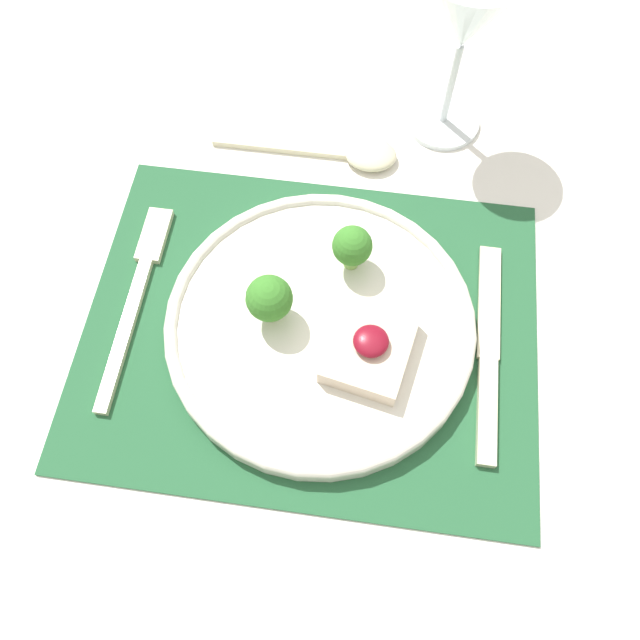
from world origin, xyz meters
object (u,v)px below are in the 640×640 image
(fork, at_px, (138,288))
(wine_glass_near, at_px, (467,19))
(spoon, at_px, (352,153))
(knife, at_px, (488,363))
(dinner_plate, at_px, (322,323))

(fork, relative_size, wine_glass_near, 1.20)
(spoon, bearing_deg, knife, -55.52)
(dinner_plate, bearing_deg, knife, -5.29)
(dinner_plate, xyz_separation_m, spoon, (0.00, 0.21, -0.01))
(dinner_plate, xyz_separation_m, fork, (-0.18, 0.02, -0.01))
(dinner_plate, bearing_deg, fork, 174.35)
(fork, distance_m, wine_glass_near, 0.39)
(dinner_plate, relative_size, wine_glass_near, 1.57)
(knife, xyz_separation_m, wine_glass_near, (-0.05, 0.28, 0.12))
(knife, relative_size, spoon, 1.09)
(spoon, bearing_deg, fork, -132.84)
(knife, height_order, wine_glass_near, wine_glass_near)
(fork, height_order, wine_glass_near, wine_glass_near)
(spoon, bearing_deg, dinner_plate, -90.26)
(fork, xyz_separation_m, spoon, (0.18, 0.19, 0.00))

